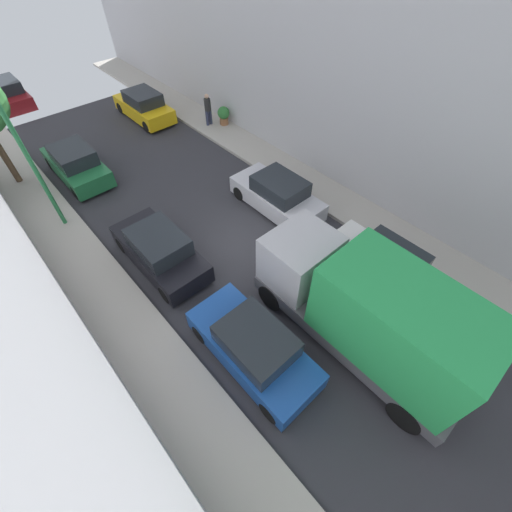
{
  "coord_description": "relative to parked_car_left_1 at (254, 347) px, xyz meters",
  "views": [
    {
      "loc": [
        -5.68,
        -7.39,
        9.77
      ],
      "look_at": [
        -0.17,
        -1.28,
        0.5
      ],
      "focal_mm": 23.82,
      "sensor_mm": 36.0,
      "label": 1
    }
  ],
  "objects": [
    {
      "name": "delivery_truck",
      "position": [
        2.7,
        -1.75,
        1.07
      ],
      "size": [
        2.26,
        6.6,
        3.38
      ],
      "color": "#4C4C51",
      "rests_on": "ground"
    },
    {
      "name": "parked_car_right_1",
      "position": [
        5.4,
        -0.77,
        0.0
      ],
      "size": [
        1.78,
        4.2,
        1.57
      ],
      "color": "white",
      "rests_on": "ground"
    },
    {
      "name": "parked_car_left_3",
      "position": [
        0.0,
        12.52,
        0.0
      ],
      "size": [
        1.78,
        4.2,
        1.57
      ],
      "color": "#1E6638",
      "rests_on": "ground"
    },
    {
      "name": "parked_car_left_1",
      "position": [
        0.0,
        0.0,
        0.0
      ],
      "size": [
        1.78,
        4.2,
        1.57
      ],
      "color": "#194799",
      "rests_on": "ground"
    },
    {
      "name": "pedestrian",
      "position": [
        7.59,
        12.31,
        0.35
      ],
      "size": [
        0.4,
        0.36,
        1.72
      ],
      "color": "#2D334C",
      "rests_on": "sidewalk_right"
    },
    {
      "name": "parked_car_left_2",
      "position": [
        0.0,
        5.1,
        0.0
      ],
      "size": [
        1.78,
        4.2,
        1.57
      ],
      "color": "black",
      "rests_on": "ground"
    },
    {
      "name": "sidewalk_right",
      "position": [
        7.7,
        3.99,
        -0.64
      ],
      "size": [
        2.0,
        44.0,
        0.15
      ],
      "primitive_type": "cube",
      "color": "#A8A399",
      "rests_on": "ground"
    },
    {
      "name": "parked_car_right_2",
      "position": [
        5.4,
        4.51,
        0.0
      ],
      "size": [
        1.78,
        4.2,
        1.57
      ],
      "color": "silver",
      "rests_on": "ground"
    },
    {
      "name": "lamp_post",
      "position": [
        -1.9,
        9.64,
        3.08
      ],
      "size": [
        0.44,
        0.44,
        5.55
      ],
      "color": "#26723F",
      "rests_on": "sidewalk_left"
    },
    {
      "name": "parked_car_left_4",
      "position": [
        0.0,
        22.83,
        0.0
      ],
      "size": [
        1.78,
        4.2,
        1.57
      ],
      "color": "maroon",
      "rests_on": "ground"
    },
    {
      "name": "potted_plant_0",
      "position": [
        8.24,
        11.77,
        -0.02
      ],
      "size": [
        0.68,
        0.68,
        1.0
      ],
      "color": "brown",
      "rests_on": "sidewalk_right"
    },
    {
      "name": "ground",
      "position": [
        2.7,
        3.99,
        -0.72
      ],
      "size": [
        32.0,
        32.0,
        0.0
      ],
      "primitive_type": "plane",
      "color": "#2D2D33"
    },
    {
      "name": "sidewalk_left",
      "position": [
        -2.3,
        3.99,
        -0.64
      ],
      "size": [
        2.0,
        44.0,
        0.15
      ],
      "primitive_type": "cube",
      "color": "#A8A399",
      "rests_on": "ground"
    },
    {
      "name": "parked_car_right_3",
      "position": [
        5.4,
        15.69,
        0.0
      ],
      "size": [
        1.78,
        4.2,
        1.57
      ],
      "color": "gold",
      "rests_on": "ground"
    }
  ]
}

